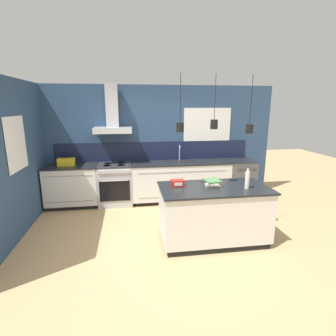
% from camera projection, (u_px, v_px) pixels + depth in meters
% --- Properties ---
extents(ground_plane, '(16.00, 16.00, 0.00)m').
position_uv_depth(ground_plane, '(167.00, 237.00, 4.42)').
color(ground_plane, tan).
rests_on(ground_plane, ground).
extents(wall_back, '(5.60, 2.31, 2.60)m').
position_uv_depth(wall_back, '(152.00, 141.00, 6.01)').
color(wall_back, navy).
rests_on(wall_back, ground_plane).
extents(wall_left, '(0.08, 3.80, 2.60)m').
position_uv_depth(wall_left, '(19.00, 157.00, 4.43)').
color(wall_left, navy).
rests_on(wall_left, ground_plane).
extents(counter_run_left, '(1.10, 0.64, 0.91)m').
position_uv_depth(counter_run_left, '(73.00, 186.00, 5.67)').
color(counter_run_left, black).
rests_on(counter_run_left, ground_plane).
extents(counter_run_sink, '(2.24, 0.64, 1.27)m').
position_uv_depth(counter_run_sink, '(181.00, 181.00, 6.02)').
color(counter_run_sink, black).
rests_on(counter_run_sink, ground_plane).
extents(oven_range, '(0.73, 0.66, 0.91)m').
position_uv_depth(oven_range, '(115.00, 184.00, 5.80)').
color(oven_range, '#B5B5BA').
rests_on(oven_range, ground_plane).
extents(dishwasher, '(0.62, 0.65, 0.91)m').
position_uv_depth(dishwasher, '(239.00, 179.00, 6.22)').
color(dishwasher, '#4C4C51').
rests_on(dishwasher, ground_plane).
extents(kitchen_island, '(1.71, 0.90, 0.91)m').
position_uv_depth(kitchen_island, '(213.00, 214.00, 4.20)').
color(kitchen_island, black).
rests_on(kitchen_island, ground_plane).
extents(bottle_on_island, '(0.07, 0.07, 0.34)m').
position_uv_depth(bottle_on_island, '(247.00, 180.00, 3.99)').
color(bottle_on_island, silver).
rests_on(bottle_on_island, kitchen_island).
extents(book_stack, '(0.26, 0.34, 0.09)m').
position_uv_depth(book_stack, '(212.00, 183.00, 4.18)').
color(book_stack, beige).
rests_on(book_stack, kitchen_island).
extents(red_supply_box, '(0.21, 0.15, 0.10)m').
position_uv_depth(red_supply_box, '(178.00, 183.00, 4.14)').
color(red_supply_box, red).
rests_on(red_supply_box, kitchen_island).
extents(yellow_toolbox, '(0.34, 0.18, 0.19)m').
position_uv_depth(yellow_toolbox, '(66.00, 162.00, 5.53)').
color(yellow_toolbox, gold).
rests_on(yellow_toolbox, counter_run_left).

